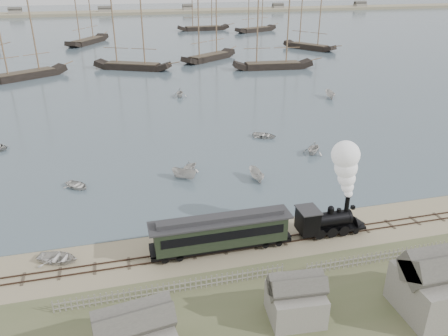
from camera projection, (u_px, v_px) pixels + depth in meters
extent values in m
plane|color=tan|center=(229.00, 236.00, 43.76)|extent=(600.00, 600.00, 0.00)
cube|color=#455663|center=(130.00, 30.00, 193.66)|extent=(600.00, 336.00, 0.06)
cube|color=#3B2920|center=(236.00, 250.00, 41.51)|extent=(120.00, 0.08, 0.12)
cube|color=#3B2920|center=(233.00, 244.00, 42.39)|extent=(120.00, 0.08, 0.12)
cube|color=#42362A|center=(235.00, 247.00, 41.98)|extent=(120.00, 1.80, 0.06)
cube|color=tan|center=(123.00, 14.00, 264.22)|extent=(500.00, 20.00, 1.80)
cube|color=black|center=(331.00, 227.00, 43.97)|extent=(6.84, 2.01, 0.25)
cylinder|color=black|center=(328.00, 219.00, 43.46)|extent=(4.23, 1.51, 1.51)
cube|color=black|center=(308.00, 221.00, 42.88)|extent=(1.81, 2.21, 2.31)
cube|color=#2D2D2F|center=(309.00, 210.00, 42.38)|extent=(2.01, 2.41, 0.12)
cylinder|color=black|center=(347.00, 205.00, 43.33)|extent=(0.44, 0.44, 1.61)
sphere|color=black|center=(331.00, 209.00, 43.02)|extent=(0.64, 0.64, 0.64)
cone|color=black|center=(359.00, 224.00, 44.74)|extent=(1.41, 2.01, 2.01)
cube|color=black|center=(353.00, 207.00, 43.64)|extent=(0.35, 0.35, 0.35)
cube|color=black|center=(221.00, 244.00, 41.41)|extent=(13.43, 2.21, 0.34)
cube|color=black|center=(221.00, 232.00, 40.85)|extent=(12.47, 2.40, 2.40)
cube|color=black|center=(224.00, 237.00, 39.68)|extent=(11.51, 0.06, 0.86)
cube|color=black|center=(218.00, 223.00, 41.82)|extent=(11.51, 0.06, 0.86)
cube|color=#2D2D2F|center=(221.00, 220.00, 40.33)|extent=(13.43, 2.59, 0.17)
cube|color=#2D2D2F|center=(221.00, 218.00, 40.21)|extent=(11.99, 1.15, 0.43)
imported|color=beige|center=(58.00, 258.00, 39.85)|extent=(3.92, 4.50, 0.78)
imported|color=beige|center=(77.00, 185.00, 53.26)|extent=(4.10, 4.06, 0.70)
imported|color=beige|center=(190.00, 166.00, 57.50)|extent=(3.75, 3.77, 1.51)
imported|color=beige|center=(256.00, 175.00, 55.21)|extent=(3.56, 1.60, 1.34)
imported|color=beige|center=(264.00, 135.00, 69.26)|extent=(4.47, 4.70, 0.79)
imported|color=beige|center=(313.00, 148.00, 62.93)|extent=(4.48, 4.49, 1.80)
imported|color=beige|center=(330.00, 94.00, 90.59)|extent=(4.05, 1.98, 1.50)
imported|color=beige|center=(180.00, 93.00, 91.26)|extent=(4.09, 3.75, 1.82)
imported|color=beige|center=(184.00, 174.00, 55.42)|extent=(3.39, 3.58, 1.39)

